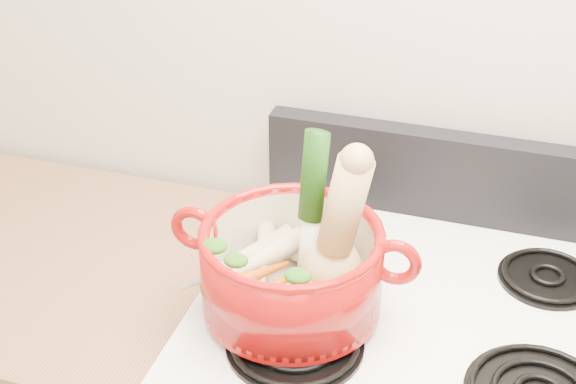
% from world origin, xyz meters
% --- Properties ---
extents(wall_back, '(3.50, 0.02, 2.60)m').
position_xyz_m(wall_back, '(0.00, 1.75, 1.30)').
color(wall_back, beige).
rests_on(wall_back, floor).
extents(cooktop, '(0.78, 0.67, 0.03)m').
position_xyz_m(cooktop, '(0.00, 1.40, 0.93)').
color(cooktop, white).
rests_on(cooktop, stove_body).
extents(control_backsplash, '(0.76, 0.05, 0.18)m').
position_xyz_m(control_backsplash, '(0.00, 1.70, 1.04)').
color(control_backsplash, black).
rests_on(control_backsplash, cooktop).
extents(burner_front_left, '(0.22, 0.22, 0.02)m').
position_xyz_m(burner_front_left, '(-0.19, 1.24, 0.96)').
color(burner_front_left, black).
rests_on(burner_front_left, cooktop).
extents(burner_back_left, '(0.17, 0.17, 0.02)m').
position_xyz_m(burner_back_left, '(-0.19, 1.54, 0.96)').
color(burner_back_left, black).
rests_on(burner_back_left, cooktop).
extents(burner_back_right, '(0.17, 0.17, 0.02)m').
position_xyz_m(burner_back_right, '(0.19, 1.54, 0.96)').
color(burner_back_right, black).
rests_on(burner_back_right, cooktop).
extents(dutch_oven, '(0.30, 0.30, 0.15)m').
position_xyz_m(dutch_oven, '(-0.22, 1.32, 1.04)').
color(dutch_oven, '#990B0A').
rests_on(dutch_oven, burner_front_left).
extents(pot_handle_left, '(0.08, 0.02, 0.08)m').
position_xyz_m(pot_handle_left, '(-0.39, 1.31, 1.09)').
color(pot_handle_left, '#990B0A').
rests_on(pot_handle_left, dutch_oven).
extents(pot_handle_right, '(0.08, 0.02, 0.08)m').
position_xyz_m(pot_handle_right, '(-0.05, 1.32, 1.09)').
color(pot_handle_right, '#990B0A').
rests_on(pot_handle_right, dutch_oven).
extents(squash, '(0.17, 0.15, 0.27)m').
position_xyz_m(squash, '(-0.16, 1.35, 1.12)').
color(squash, tan).
rests_on(squash, dutch_oven).
extents(leek, '(0.06, 0.09, 0.28)m').
position_xyz_m(leek, '(-0.20, 1.36, 1.14)').
color(leek, white).
rests_on(leek, dutch_oven).
extents(ginger, '(0.11, 0.09, 0.05)m').
position_xyz_m(ginger, '(-0.22, 1.41, 1.02)').
color(ginger, tan).
rests_on(ginger, dutch_oven).
extents(parsnip_0, '(0.14, 0.21, 0.06)m').
position_xyz_m(parsnip_0, '(-0.27, 1.37, 1.02)').
color(parsnip_0, beige).
rests_on(parsnip_0, dutch_oven).
extents(parsnip_1, '(0.18, 0.19, 0.06)m').
position_xyz_m(parsnip_1, '(-0.32, 1.33, 1.03)').
color(parsnip_1, beige).
rests_on(parsnip_1, dutch_oven).
extents(parsnip_2, '(0.08, 0.18, 0.05)m').
position_xyz_m(parsnip_2, '(-0.28, 1.36, 1.03)').
color(parsnip_2, beige).
rests_on(parsnip_2, dutch_oven).
extents(parsnip_3, '(0.15, 0.18, 0.06)m').
position_xyz_m(parsnip_3, '(-0.29, 1.33, 1.04)').
color(parsnip_3, '#ECE5C0').
rests_on(parsnip_3, dutch_oven).
extents(carrot_0, '(0.10, 0.15, 0.04)m').
position_xyz_m(carrot_0, '(-0.24, 1.29, 1.02)').
color(carrot_0, '#B95109').
rests_on(carrot_0, dutch_oven).
extents(carrot_1, '(0.13, 0.13, 0.05)m').
position_xyz_m(carrot_1, '(-0.29, 1.29, 1.03)').
color(carrot_1, '#CD600A').
rests_on(carrot_1, dutch_oven).
extents(carrot_2, '(0.05, 0.17, 0.05)m').
position_xyz_m(carrot_2, '(-0.19, 1.30, 1.03)').
color(carrot_2, '#B94409').
rests_on(carrot_2, dutch_oven).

